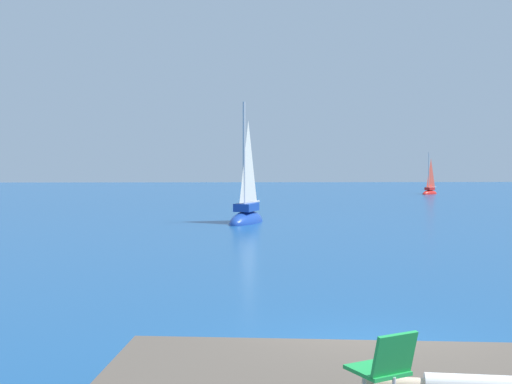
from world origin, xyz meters
name	(u,v)px	position (x,y,z in m)	size (l,w,h in m)	color
ground_plane	(369,356)	(0.00, 0.00, 0.00)	(160.00, 160.00, 0.00)	navy
sailboat_near	(247,216)	(-1.54, 22.01, 0.35)	(2.36, 3.59, 6.48)	#193D99
sailboat_far	(430,192)	(15.43, 48.35, 0.22)	(2.07, 2.04, 4.13)	red
beach_chair	(385,364)	(-0.63, -3.81, 1.07)	(0.70, 0.75, 0.80)	green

